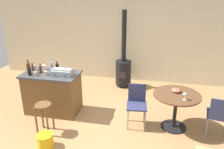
# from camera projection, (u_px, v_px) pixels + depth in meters

# --- Properties ---
(ground_plane) EXTENTS (8.80, 8.80, 0.00)m
(ground_plane) POSITION_uv_depth(u_px,v_px,m) (101.00, 131.00, 4.49)
(ground_plane) COLOR #A37A4C
(back_wall) EXTENTS (8.00, 0.10, 2.70)m
(back_wall) POSITION_uv_depth(u_px,v_px,m) (125.00, 36.00, 6.62)
(back_wall) COLOR beige
(back_wall) RESTS_ON ground_plane
(kitchen_island) EXTENTS (1.22, 0.70, 0.93)m
(kitchen_island) POSITION_uv_depth(u_px,v_px,m) (53.00, 93.00, 5.07)
(kitchen_island) COLOR brown
(kitchen_island) RESTS_ON ground_plane
(wooden_stool) EXTENTS (0.31, 0.31, 0.61)m
(wooden_stool) POSITION_uv_depth(u_px,v_px,m) (44.00, 112.00, 4.32)
(wooden_stool) COLOR brown
(wooden_stool) RESTS_ON ground_plane
(dining_table) EXTENTS (0.92, 0.92, 0.75)m
(dining_table) POSITION_uv_depth(u_px,v_px,m) (176.00, 102.00, 4.42)
(dining_table) COLOR black
(dining_table) RESTS_ON ground_plane
(folding_chair_near) EXTENTS (0.46, 0.46, 0.86)m
(folding_chair_near) POSITION_uv_depth(u_px,v_px,m) (219.00, 114.00, 4.11)
(folding_chair_near) COLOR navy
(folding_chair_near) RESTS_ON ground_plane
(folding_chair_far) EXTENTS (0.44, 0.44, 0.85)m
(folding_chair_far) POSITION_uv_depth(u_px,v_px,m) (137.00, 102.00, 4.57)
(folding_chair_far) COLOR navy
(folding_chair_far) RESTS_ON ground_plane
(wood_stove) EXTENTS (0.44, 0.45, 2.15)m
(wood_stove) POSITION_uv_depth(u_px,v_px,m) (123.00, 68.00, 6.38)
(wood_stove) COLOR black
(wood_stove) RESTS_ON ground_plane
(toolbox) EXTENTS (0.44, 0.28, 0.15)m
(toolbox) POSITION_uv_depth(u_px,v_px,m) (62.00, 72.00, 4.77)
(toolbox) COLOR gray
(toolbox) RESTS_ON kitchen_island
(bottle_0) EXTENTS (0.07, 0.07, 0.22)m
(bottle_0) POSITION_uv_depth(u_px,v_px,m) (30.00, 72.00, 4.76)
(bottle_0) COLOR black
(bottle_0) RESTS_ON kitchen_island
(bottle_1) EXTENTS (0.08, 0.08, 0.26)m
(bottle_1) POSITION_uv_depth(u_px,v_px,m) (51.00, 66.00, 5.06)
(bottle_1) COLOR #B7B2AD
(bottle_1) RESTS_ON kitchen_island
(bottle_2) EXTENTS (0.08, 0.08, 0.31)m
(bottle_2) POSITION_uv_depth(u_px,v_px,m) (29.00, 68.00, 4.87)
(bottle_2) COLOR #603314
(bottle_2) RESTS_ON kitchen_island
(bottle_3) EXTENTS (0.07, 0.07, 0.20)m
(bottle_3) POSITION_uv_depth(u_px,v_px,m) (41.00, 69.00, 4.93)
(bottle_3) COLOR #603314
(bottle_3) RESTS_ON kitchen_island
(bottle_4) EXTENTS (0.07, 0.07, 0.22)m
(bottle_4) POSITION_uv_depth(u_px,v_px,m) (57.00, 67.00, 5.01)
(bottle_4) COLOR black
(bottle_4) RESTS_ON kitchen_island
(bottle_5) EXTENTS (0.06, 0.06, 0.18)m
(bottle_5) POSITION_uv_depth(u_px,v_px,m) (33.00, 67.00, 5.06)
(bottle_5) COLOR #603314
(bottle_5) RESTS_ON kitchen_island
(bottle_6) EXTENTS (0.06, 0.06, 0.25)m
(bottle_6) POSITION_uv_depth(u_px,v_px,m) (35.00, 69.00, 4.90)
(bottle_6) COLOR #B7B2AD
(bottle_6) RESTS_ON kitchen_island
(cup_0) EXTENTS (0.12, 0.09, 0.09)m
(cup_0) POSITION_uv_depth(u_px,v_px,m) (46.00, 73.00, 4.80)
(cup_0) COLOR tan
(cup_0) RESTS_ON kitchen_island
(cup_1) EXTENTS (0.12, 0.09, 0.11)m
(cup_1) POSITION_uv_depth(u_px,v_px,m) (44.00, 67.00, 5.10)
(cup_1) COLOR white
(cup_1) RESTS_ON kitchen_island
(cup_2) EXTENTS (0.11, 0.08, 0.09)m
(cup_2) POSITION_uv_depth(u_px,v_px,m) (52.00, 70.00, 4.94)
(cup_2) COLOR #4C7099
(cup_2) RESTS_ON kitchen_island
(cup_3) EXTENTS (0.11, 0.08, 0.09)m
(cup_3) POSITION_uv_depth(u_px,v_px,m) (35.00, 74.00, 4.76)
(cup_3) COLOR tan
(cup_3) RESTS_ON kitchen_island
(wine_glass) EXTENTS (0.07, 0.07, 0.14)m
(wine_glass) POSITION_uv_depth(u_px,v_px,m) (185.00, 95.00, 4.10)
(wine_glass) COLOR silver
(wine_glass) RESTS_ON dining_table
(serving_bowl) EXTENTS (0.18, 0.18, 0.07)m
(serving_bowl) POSITION_uv_depth(u_px,v_px,m) (176.00, 90.00, 4.43)
(serving_bowl) COLOR #DB6651
(serving_bowl) RESTS_ON dining_table
(plastic_bucket) EXTENTS (0.29, 0.29, 0.25)m
(plastic_bucket) POSITION_uv_depth(u_px,v_px,m) (45.00, 141.00, 4.01)
(plastic_bucket) COLOR yellow
(plastic_bucket) RESTS_ON ground_plane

